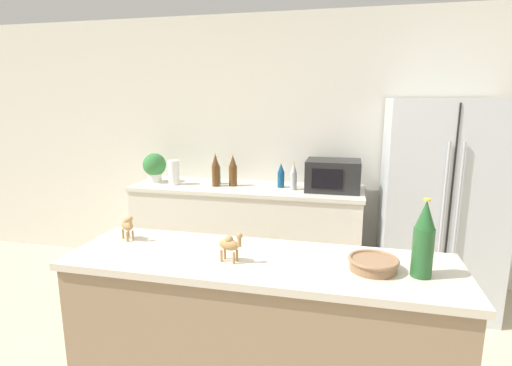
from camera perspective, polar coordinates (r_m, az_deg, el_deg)
wall_back at (r=3.98m, az=6.46°, el=4.98°), size 8.00×0.06×2.55m
back_counter at (r=3.93m, az=-1.42°, el=-7.14°), size 2.19×0.63×0.93m
refrigerator at (r=3.69m, az=24.64°, el=-2.85°), size 0.91×0.77×1.76m
bar_counter at (r=2.16m, az=0.45°, el=-23.16°), size 1.85×0.56×1.01m
potted_plant at (r=4.10m, az=-14.29°, el=2.36°), size 0.23×0.23×0.29m
paper_towel_roll at (r=3.95m, az=-11.66°, el=1.47°), size 0.10×0.10×0.24m
microwave at (r=3.68m, az=10.95°, el=1.08°), size 0.48×0.37×0.28m
back_bottle_0 at (r=3.92m, az=-5.71°, el=1.73°), size 0.08×0.08×0.27m
back_bottle_1 at (r=3.75m, az=3.59°, el=1.07°), size 0.07×0.07×0.24m
back_bottle_2 at (r=3.81m, az=-3.31°, el=1.74°), size 0.08×0.08×0.30m
back_bottle_3 at (r=3.81m, az=-5.80°, el=1.82°), size 0.07×0.07×0.32m
back_bottle_4 at (r=3.66m, az=5.38°, el=0.92°), size 0.06×0.06×0.26m
wine_bottle at (r=1.82m, az=22.83°, el=-7.49°), size 0.09×0.09×0.34m
fruit_bowl at (r=1.86m, az=16.41°, el=-10.95°), size 0.22×0.22×0.06m
camel_figurine at (r=1.86m, az=-3.73°, el=-8.70°), size 0.12×0.07×0.15m
camel_figurine_second at (r=2.24m, az=-17.88°, el=-5.73°), size 0.11×0.10×0.14m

